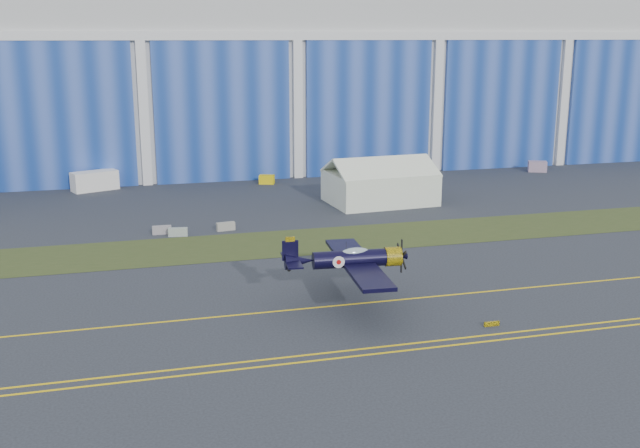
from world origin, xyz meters
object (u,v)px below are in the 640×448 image
object	(u,v)px
tent	(380,180)
tug	(267,179)
shipping_container	(95,181)
warbird	(350,259)

from	to	relation	value
tent	tug	world-z (taller)	tent
tent	shipping_container	bearing A→B (deg)	149.13
tent	tug	bearing A→B (deg)	121.11
warbird	tent	distance (m)	37.73
warbird	tug	world-z (taller)	warbird
shipping_container	warbird	bearing A→B (deg)	-90.65
shipping_container	tug	world-z (taller)	shipping_container
warbird	tent	xyz separation A→B (m)	(14.72, 34.73, -0.82)
tent	shipping_container	xyz separation A→B (m)	(-35.13, 17.56, -1.67)
warbird	tent	world-z (taller)	tent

